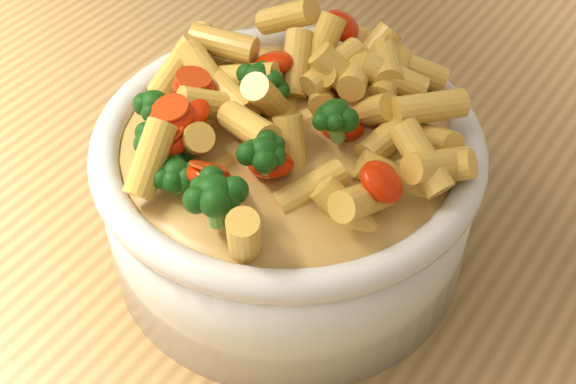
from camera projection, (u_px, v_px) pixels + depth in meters
The scene contains 3 objects.
table at pixel (298, 258), 0.66m from camera, with size 1.20×0.80×0.90m.
serving_bowl at pixel (288, 191), 0.50m from camera, with size 0.23×0.23×0.10m.
pasta_salad at pixel (288, 113), 0.46m from camera, with size 0.18×0.18×0.04m.
Camera 1 is at (0.24, -0.36, 1.30)m, focal length 50.00 mm.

